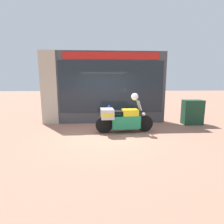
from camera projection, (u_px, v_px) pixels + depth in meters
ground_plane at (105, 134)px, 6.85m from camera, size 60.00×60.00×0.00m
shop_building at (97, 88)px, 8.49m from camera, size 5.98×0.55×3.44m
window_display at (111, 113)px, 8.78m from camera, size 4.75×0.30×1.83m
paramedic_motorcycle at (121, 119)px, 7.00m from camera, size 2.35×0.78×1.29m
utility_cabinet at (192, 112)px, 8.33m from camera, size 0.89×0.55×1.17m
white_helmet at (135, 97)px, 6.92m from camera, size 0.29×0.29×0.29m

